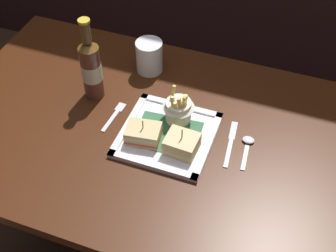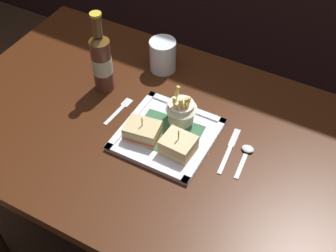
% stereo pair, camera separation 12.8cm
% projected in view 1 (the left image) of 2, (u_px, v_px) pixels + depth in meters
% --- Properties ---
extents(dining_table, '(1.37, 0.80, 0.76)m').
position_uv_depth(dining_table, '(168.00, 164.00, 1.41)').
color(dining_table, '#3C1B0B').
rests_on(dining_table, ground_plane).
extents(square_plate, '(0.26, 0.26, 0.02)m').
position_uv_depth(square_plate, '(167.00, 135.00, 1.30)').
color(square_plate, white).
rests_on(square_plate, dining_table).
extents(sandwich_half_left, '(0.10, 0.09, 0.08)m').
position_uv_depth(sandwich_half_left, '(143.00, 134.00, 1.27)').
color(sandwich_half_left, tan).
rests_on(sandwich_half_left, square_plate).
extents(sandwich_half_right, '(0.09, 0.08, 0.08)m').
position_uv_depth(sandwich_half_right, '(182.00, 144.00, 1.24)').
color(sandwich_half_right, '#E4B07B').
rests_on(sandwich_half_right, square_plate).
extents(fries_cup, '(0.09, 0.09, 0.11)m').
position_uv_depth(fries_cup, '(178.00, 108.00, 1.31)').
color(fries_cup, silver).
rests_on(fries_cup, square_plate).
extents(beer_bottle, '(0.06, 0.06, 0.27)m').
position_uv_depth(beer_bottle, '(91.00, 67.00, 1.35)').
color(beer_bottle, brown).
rests_on(beer_bottle, dining_table).
extents(water_glass, '(0.09, 0.09, 0.11)m').
position_uv_depth(water_glass, '(149.00, 58.00, 1.48)').
color(water_glass, silver).
rests_on(water_glass, dining_table).
extents(fork, '(0.03, 0.13, 0.00)m').
position_uv_depth(fork, '(115.00, 115.00, 1.37)').
color(fork, silver).
rests_on(fork, dining_table).
extents(knife, '(0.03, 0.18, 0.00)m').
position_uv_depth(knife, '(231.00, 142.00, 1.29)').
color(knife, silver).
rests_on(knife, dining_table).
extents(spoon, '(0.04, 0.12, 0.01)m').
position_uv_depth(spoon, '(248.00, 144.00, 1.28)').
color(spoon, silver).
rests_on(spoon, dining_table).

